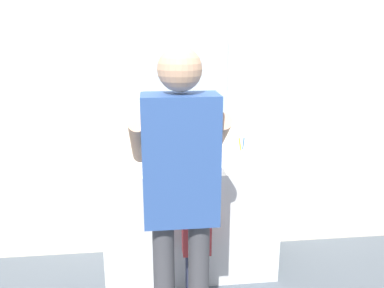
% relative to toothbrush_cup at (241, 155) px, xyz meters
% --- Properties ---
extents(back_wall, '(4.40, 0.10, 2.70)m').
position_rel_toothbrush_cup_xyz_m(back_wall, '(-0.38, 0.33, 0.46)').
color(back_wall, beige).
rests_on(back_wall, ground).
extents(vanity_cabinet, '(1.23, 0.54, 0.84)m').
position_rel_toothbrush_cup_xyz_m(vanity_cabinet, '(-0.38, 0.01, -0.47)').
color(vanity_cabinet, white).
rests_on(vanity_cabinet, ground).
extents(sink_basin, '(0.35, 0.35, 0.11)m').
position_rel_toothbrush_cup_xyz_m(sink_basin, '(-0.38, -0.01, 0.00)').
color(sink_basin, white).
rests_on(sink_basin, vanity_cabinet).
extents(faucet, '(0.18, 0.14, 0.18)m').
position_rel_toothbrush_cup_xyz_m(faucet, '(-0.38, 0.20, 0.03)').
color(faucet, '#B7BABF').
rests_on(faucet, vanity_cabinet).
extents(toothbrush_cup, '(0.07, 0.07, 0.21)m').
position_rel_toothbrush_cup_xyz_m(toothbrush_cup, '(0.00, 0.00, 0.00)').
color(toothbrush_cup, silver).
rests_on(toothbrush_cup, vanity_cabinet).
extents(child_toddler, '(0.24, 0.24, 0.79)m').
position_rel_toothbrush_cup_xyz_m(child_toddler, '(-0.38, -0.40, -0.42)').
color(child_toddler, '#2D334C').
rests_on(child_toddler, ground).
extents(adult_parent, '(0.52, 0.55, 1.68)m').
position_rel_toothbrush_cup_xyz_m(adult_parent, '(-0.50, -0.73, 0.12)').
color(adult_parent, '#47474C').
rests_on(adult_parent, ground).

